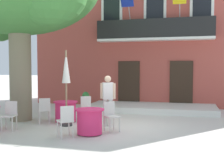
# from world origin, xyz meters

# --- Properties ---
(ground_plane) EXTENTS (120.00, 120.00, 0.00)m
(ground_plane) POSITION_xyz_m (0.00, 0.00, 0.00)
(ground_plane) COLOR silver
(building_facade) EXTENTS (13.00, 5.09, 7.50)m
(building_facade) POSITION_xyz_m (0.68, 6.99, 3.75)
(building_facade) COLOR #B24C42
(building_facade) RESTS_ON ground
(entrance_step_platform) EXTENTS (5.78, 2.46, 0.25)m
(entrance_step_platform) POSITION_xyz_m (0.68, 3.77, 0.12)
(entrance_step_platform) COLOR silver
(entrance_step_platform) RESTS_ON ground
(cafe_table_near_tree) EXTENTS (0.86, 0.86, 0.76)m
(cafe_table_near_tree) POSITION_xyz_m (-1.94, 0.10, 0.39)
(cafe_table_near_tree) COLOR #E52D66
(cafe_table_near_tree) RESTS_ON ground
(cafe_chair_near_tree_0) EXTENTS (0.55, 0.55, 0.91)m
(cafe_chair_near_tree_0) POSITION_xyz_m (-2.53, -0.38, 0.53)
(cafe_chair_near_tree_0) COLOR silver
(cafe_chair_near_tree_0) RESTS_ON ground
(cafe_chair_near_tree_1) EXTENTS (0.53, 0.53, 0.91)m
(cafe_chair_near_tree_1) POSITION_xyz_m (-1.30, 0.49, 0.53)
(cafe_chair_near_tree_1) COLOR silver
(cafe_chair_near_tree_1) RESTS_ON ground
(cafe_table_middle) EXTENTS (0.86, 0.86, 0.76)m
(cafe_table_middle) POSITION_xyz_m (-0.46, -1.50, 0.39)
(cafe_table_middle) COLOR #E52D66
(cafe_table_middle) RESTS_ON ground
(cafe_chair_middle_0) EXTENTS (0.57, 0.57, 0.91)m
(cafe_chair_middle_0) POSITION_xyz_m (0.02, -0.92, 0.53)
(cafe_chair_middle_0) COLOR silver
(cafe_chair_middle_0) RESTS_ON ground
(cafe_chair_middle_1) EXTENTS (0.57, 0.57, 0.91)m
(cafe_chair_middle_1) POSITION_xyz_m (-0.96, -2.06, 0.53)
(cafe_chair_middle_1) COLOR silver
(cafe_chair_middle_1) RESTS_ON ground
(cafe_chair_front_1) EXTENTS (0.47, 0.47, 0.91)m
(cafe_chair_front_1) POSITION_xyz_m (-3.06, -1.60, 0.53)
(cafe_chair_front_1) COLOR silver
(cafe_chair_front_1) RESTS_ON ground
(cafe_umbrella) EXTENTS (0.44, 0.44, 2.55)m
(cafe_umbrella) POSITION_xyz_m (-1.66, -0.45, 1.67)
(cafe_umbrella) COLOR #997A56
(cafe_umbrella) RESTS_ON ground
(ground_planter_left) EXTENTS (0.37, 0.37, 0.79)m
(ground_planter_left) POSITION_xyz_m (-2.56, 3.88, 0.44)
(ground_planter_left) COLOR #995638
(ground_planter_left) RESTS_ON ground
(pedestrian_mid_plaza) EXTENTS (0.53, 0.36, 1.70)m
(pedestrian_mid_plaza) POSITION_xyz_m (-0.27, -0.20, 0.96)
(pedestrian_mid_plaza) COLOR silver
(pedestrian_mid_plaza) RESTS_ON ground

